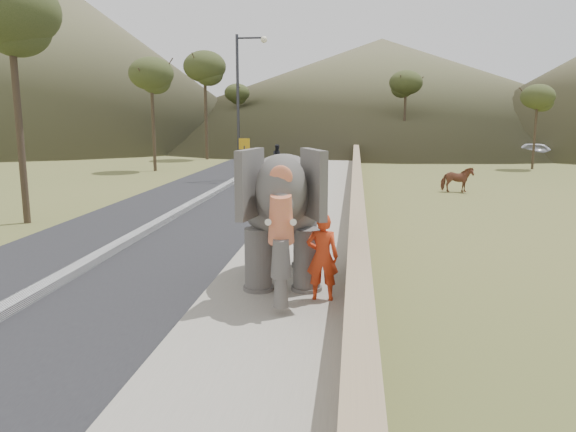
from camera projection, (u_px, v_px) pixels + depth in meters
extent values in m
plane|color=olive|center=(287.00, 275.00, 13.26)|extent=(160.00, 160.00, 0.00)
cube|color=black|center=(197.00, 204.00, 23.60)|extent=(7.00, 120.00, 0.03)
cube|color=black|center=(197.00, 201.00, 23.59)|extent=(0.35, 120.00, 0.22)
cube|color=#9E9687|center=(316.00, 205.00, 23.01)|extent=(3.00, 120.00, 0.15)
cube|color=tan|center=(357.00, 194.00, 22.74)|extent=(0.30, 120.00, 1.10)
cylinder|color=#303035|center=(238.00, 109.00, 31.33)|extent=(0.16, 0.16, 8.00)
cylinder|color=#303035|center=(251.00, 38.00, 30.54)|extent=(1.60, 0.10, 0.10)
sphere|color=#FFF2CC|center=(264.00, 40.00, 30.48)|extent=(0.36, 0.36, 0.36)
cylinder|color=#2D2D33|center=(245.00, 164.00, 30.98)|extent=(0.08, 0.08, 2.00)
cube|color=gold|center=(244.00, 144.00, 30.78)|extent=(0.60, 0.05, 0.60)
imported|color=brown|center=(457.00, 180.00, 26.96)|extent=(1.49, 0.71, 1.24)
imported|color=silver|center=(539.00, 151.00, 45.05)|extent=(4.53, 2.76, 1.44)
cone|color=brown|center=(35.00, 53.00, 69.38)|extent=(60.00, 60.00, 22.00)
cone|color=brown|center=(381.00, 90.00, 79.77)|extent=(80.00, 80.00, 14.00)
imported|color=red|center=(322.00, 257.00, 10.97)|extent=(0.63, 0.41, 1.73)
imported|color=maroon|center=(293.00, 167.00, 35.58)|extent=(0.97, 1.66, 0.82)
imported|color=black|center=(278.00, 157.00, 35.58)|extent=(0.90, 0.78, 1.56)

